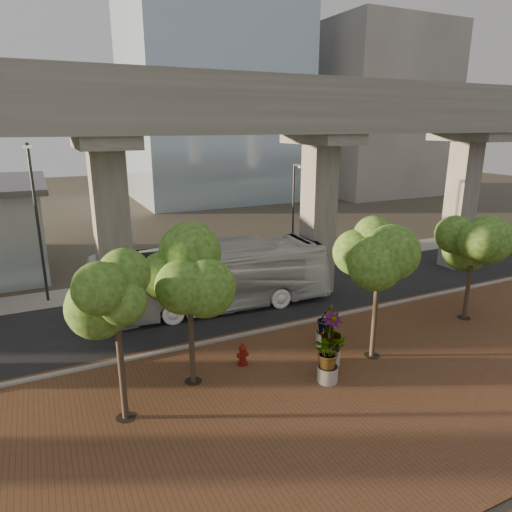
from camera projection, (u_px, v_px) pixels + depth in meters
name	position (u px, v px, depth m)	size (l,w,h in m)	color
ground	(241.00, 319.00, 24.53)	(160.00, 160.00, 0.00)	#3A352A
brick_plaza	(325.00, 395.00, 17.58)	(70.00, 13.00, 0.06)	brown
asphalt_road	(227.00, 306.00, 26.26)	(90.00, 8.00, 0.04)	black
curb_strip	(257.00, 332.00, 22.77)	(70.00, 0.25, 0.16)	gray
far_sidewalk	(197.00, 278.00, 31.02)	(90.00, 3.00, 0.06)	gray
transit_viaduct	(225.00, 179.00, 24.25)	(72.00, 5.60, 12.40)	gray
midrise_block	(376.00, 112.00, 68.18)	(18.00, 16.00, 24.00)	#A9A298
transit_bus	(213.00, 278.00, 25.43)	(3.13, 13.35, 3.72)	white
parked_car	(481.00, 240.00, 38.46)	(1.50, 4.32, 1.42)	black
fire_hydrant	(243.00, 355.00, 19.63)	(0.49, 0.44, 0.98)	maroon
planter_front	(328.00, 353.00, 18.14)	(1.88, 1.88, 2.07)	#A8A598
planter_right	(331.00, 334.00, 19.45)	(2.19, 2.19, 2.34)	#A5A295
planter_left	(325.00, 320.00, 21.18)	(1.89, 1.89, 2.08)	gray
street_tree_far_west	(115.00, 296.00, 14.90)	(3.36, 3.36, 6.17)	#473928
street_tree_near_west	(189.00, 274.00, 17.19)	(3.72, 3.72, 6.32)	#473928
street_tree_near_east	(380.00, 249.00, 19.14)	(3.70, 3.70, 6.68)	#473928
street_tree_far_east	(474.00, 246.00, 23.43)	(3.77, 3.77, 5.76)	#473928
streetlamp_west	(36.00, 213.00, 25.46)	(0.45, 1.32, 9.12)	#2A2B2F
streetlamp_east	(294.00, 210.00, 31.54)	(0.37, 1.09, 7.52)	#302F35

